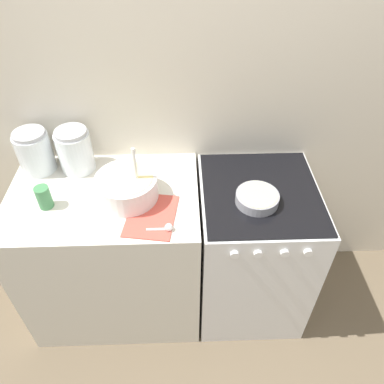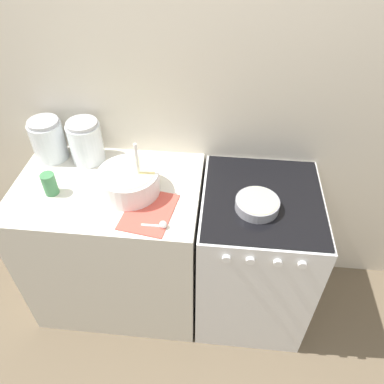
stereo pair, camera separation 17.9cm
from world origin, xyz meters
TOP-DOWN VIEW (x-y plane):
  - ground_plane at (0.00, 0.00)m, footprint 12.00×12.00m
  - wall_back at (0.00, 0.68)m, footprint 4.91×0.05m
  - countertop_cabinet at (-0.48, 0.33)m, footprint 0.96×0.65m
  - stove at (0.32, 0.33)m, footprint 0.61×0.67m
  - mixing_bowl at (-0.34, 0.30)m, footprint 0.30×0.30m
  - baking_pan at (0.28, 0.25)m, footprint 0.21×0.21m
  - storage_jar_left at (-0.84, 0.54)m, footprint 0.18×0.18m
  - storage_jar_middle at (-0.63, 0.54)m, footprint 0.18×0.18m
  - tin_can at (-0.73, 0.25)m, footprint 0.07×0.07m
  - recipe_page at (-0.23, 0.17)m, footprint 0.26×0.32m
  - measuring_spoon at (-0.15, 0.08)m, footprint 0.12×0.04m

SIDE VIEW (x-z plane):
  - ground_plane at x=0.00m, z-range 0.00..0.00m
  - stove at x=0.32m, z-range 0.00..0.92m
  - countertop_cabinet at x=-0.48m, z-range 0.00..0.92m
  - recipe_page at x=-0.23m, z-range 0.92..0.93m
  - measuring_spoon at x=-0.15m, z-range 0.92..0.96m
  - baking_pan at x=0.28m, z-range 0.92..0.98m
  - tin_can at x=-0.73m, z-range 0.92..1.04m
  - mixing_bowl at x=-0.34m, z-range 0.85..1.14m
  - storage_jar_left at x=-0.84m, z-range 0.91..1.14m
  - storage_jar_middle at x=-0.63m, z-range 0.91..1.14m
  - wall_back at x=0.00m, z-range 0.00..2.40m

